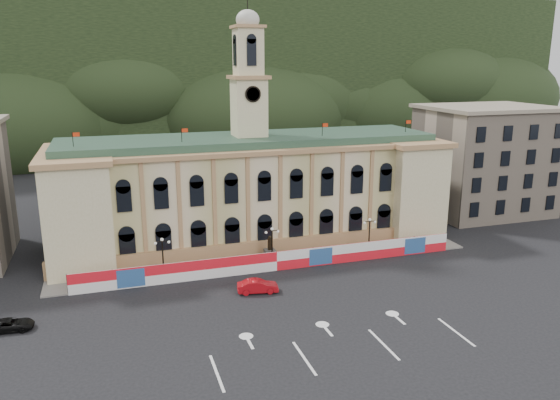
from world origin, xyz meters
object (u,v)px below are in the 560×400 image
object	(u,v)px
statue	(270,254)
red_sedan	(258,286)
black_suv	(10,325)
lamp_center	(272,243)

from	to	relation	value
statue	red_sedan	bearing A→B (deg)	-114.98
red_sedan	black_suv	world-z (taller)	red_sedan
statue	black_suv	xyz separation A→B (m)	(-30.00, -10.21, -0.57)
lamp_center	red_sedan	world-z (taller)	lamp_center
statue	lamp_center	distance (m)	2.14
lamp_center	red_sedan	distance (m)	9.20
statue	red_sedan	size ratio (longest dim) A/B	0.75
statue	black_suv	bearing A→B (deg)	-161.21
statue	lamp_center	size ratio (longest dim) A/B	0.72
lamp_center	red_sedan	bearing A→B (deg)	-117.70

